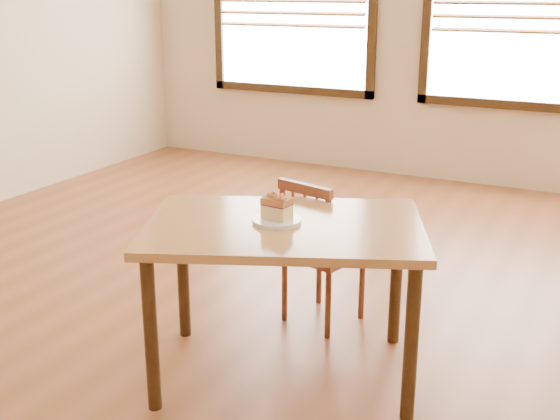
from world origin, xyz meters
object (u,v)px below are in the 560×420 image
cake_slice (277,207)px  plate (277,221)px  cafe_chair_main (320,251)px  cafe_table_main (285,243)px

cake_slice → plate: bearing=-119.3°
plate → cake_slice: cake_slice is taller
cafe_chair_main → plate: 0.66m
plate → cake_slice: size_ratio=1.61×
cafe_chair_main → plate: bearing=108.2°
cafe_table_main → cafe_chair_main: 0.61m
plate → cafe_table_main: bearing=8.6°
plate → cake_slice: (0.00, 0.00, 0.07)m
cafe_table_main → cafe_chair_main: (-0.07, 0.56, -0.24)m
plate → cafe_chair_main: bearing=93.3°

